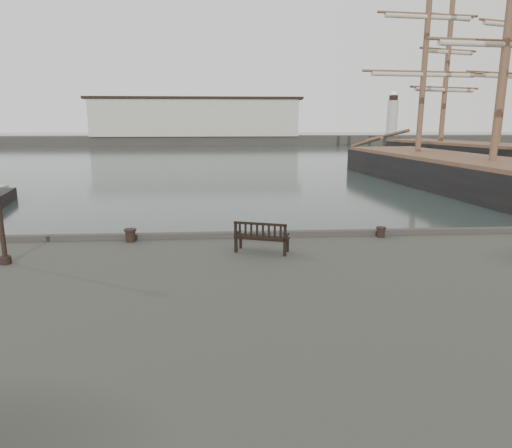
{
  "coord_description": "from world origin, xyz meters",
  "views": [
    {
      "loc": [
        -1.72,
        -15.63,
        5.57
      ],
      "look_at": [
        -0.66,
        -0.5,
        2.1
      ],
      "focal_mm": 32.0,
      "sensor_mm": 36.0,
      "label": 1
    }
  ],
  "objects": [
    {
      "name": "bench",
      "position": [
        -0.59,
        -2.08,
        1.86
      ],
      "size": [
        1.75,
        1.08,
        0.95
      ],
      "rotation": [
        0.0,
        0.0,
        -0.34
      ],
      "color": "black",
      "rests_on": "quay"
    },
    {
      "name": "ground",
      "position": [
        0.0,
        0.0,
        0.0
      ],
      "size": [
        400.0,
        400.0,
        0.0
      ],
      "primitive_type": "plane",
      "color": "black",
      "rests_on": "ground"
    },
    {
      "name": "bollard_right",
      "position": [
        3.72,
        -0.51,
        1.74
      ],
      "size": [
        0.38,
        0.38,
        0.36
      ],
      "primitive_type": "cylinder",
      "rotation": [
        0.0,
        0.0,
        -0.1
      ],
      "color": "black",
      "rests_on": "quay"
    },
    {
      "name": "breakwater",
      "position": [
        -4.56,
        92.0,
        4.3
      ],
      "size": [
        140.0,
        9.5,
        12.2
      ],
      "color": "#383530",
      "rests_on": "ground"
    },
    {
      "name": "tall_ship_far",
      "position": [
        28.64,
        33.77,
        0.87
      ],
      "size": [
        15.29,
        31.78,
        26.72
      ],
      "rotation": [
        0.0,
        0.0,
        0.29
      ],
      "color": "black",
      "rests_on": "ground"
    },
    {
      "name": "bollard_left",
      "position": [
        -4.9,
        -0.5,
        1.78
      ],
      "size": [
        0.54,
        0.54,
        0.44
      ],
      "primitive_type": "cylinder",
      "rotation": [
        0.0,
        0.0,
        -0.4
      ],
      "color": "black",
      "rests_on": "quay"
    },
    {
      "name": "tall_ship_main",
      "position": [
        18.4,
        17.44,
        0.73
      ],
      "size": [
        11.97,
        38.99,
        28.77
      ],
      "rotation": [
        0.0,
        0.0,
        0.11
      ],
      "color": "black",
      "rests_on": "ground"
    }
  ]
}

